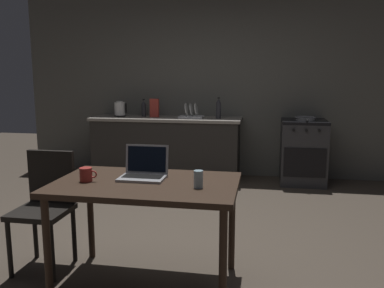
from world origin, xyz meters
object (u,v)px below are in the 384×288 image
Objects in this scene: bottle_b at (144,108)px; chair at (46,201)px; dish_rack at (191,115)px; frying_pan at (305,118)px; electric_kettle at (120,109)px; laptop at (144,172)px; stove_oven at (303,152)px; coffee_mug at (86,175)px; dining_table at (146,193)px; bottle at (219,109)px; drinking_glass at (198,179)px; cereal_box at (154,108)px.

chair is at bearing -87.92° from bottle_b.
dish_rack is 0.74m from bottle_b.
frying_pan reaches higher than chair.
chair is 3.97× the size of electric_kettle.
stove_oven is at bearing 67.35° from laptop.
electric_kettle reaches higher than coffee_mug.
stove_oven is at bearing 60.47° from coffee_mug.
dining_table is 3.30m from electric_kettle.
laptop is 2.89m from bottle.
bottle is at bearing -6.61° from bottle_b.
laptop is 0.94× the size of dish_rack.
electric_kettle is at bearing 118.45° from drinking_glass.
frying_pan is (2.19, 2.85, 0.38)m from chair.
dining_table is (-1.34, -3.02, 0.24)m from stove_oven.
drinking_glass is at bearing -85.92° from bottle.
chair is 0.85m from laptop.
electric_kettle is (-1.25, 2.92, 0.19)m from laptop.
bottle is at bearing 86.83° from dining_table.
laptop is at bearing -115.64° from frying_pan.
electric_kettle is (-1.30, 3.02, 0.31)m from dining_table.
cereal_box is (-2.11, 0.02, 0.57)m from stove_oven.
cereal_box is 0.19m from bottle_b.
dish_rack reaches higher than drinking_glass.
dining_table is at bearing -66.74° from electric_kettle.
dish_rack is at bearing -2.09° from cereal_box.
bottle is (1.46, -0.05, 0.03)m from electric_kettle.
bottle is at bearing 87.50° from chair.
dining_table is 3.04m from dish_rack.
chair is at bearing 154.90° from coffee_mug.
dining_table is 0.16m from laptop.
bottle is 3.09m from coffee_mug.
frying_pan is at bearing 69.63° from chair.
stove_oven is 3.61m from chair.
laptop reaches higher than stove_oven.
electric_kettle reaches higher than chair.
stove_oven is 2.59× the size of dish_rack.
dish_rack is (0.55, -0.02, -0.09)m from cereal_box.
laptop reaches higher than dining_table.
stove_oven is at bearing 109.45° from frying_pan.
coffee_mug is at bearing -171.47° from dining_table.
laptop is at bearing -86.36° from dish_rack.
stove_oven is 3.25m from laptop.
frying_pan reaches higher than drinking_glass.
dining_table is at bearing 8.53° from coffee_mug.
stove_oven is 3.44× the size of bottle_b.
dining_table is 2.86× the size of frying_pan.
laptop is 1.25× the size of bottle_b.
electric_kettle is 1.07m from dish_rack.
drinking_glass is (0.79, -0.02, 0.01)m from coffee_mug.
frying_pan is (1.39, 2.89, 0.10)m from laptop.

